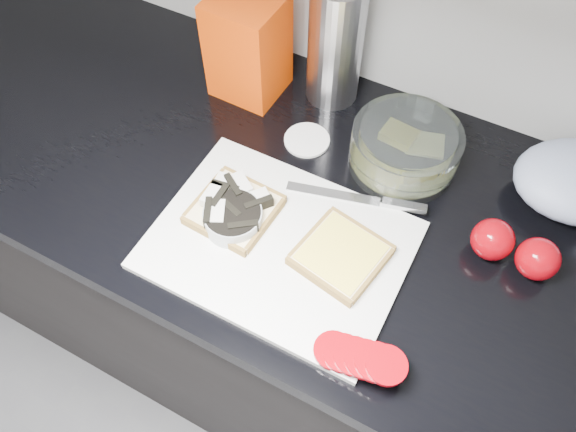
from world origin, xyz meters
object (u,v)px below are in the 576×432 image
object	(u,v)px
cutting_board	(279,245)
glass_bowl	(405,149)
bread_bag	(248,47)
steel_canister	(335,44)

from	to	relation	value
cutting_board	glass_bowl	xyz separation A→B (m)	(0.11, 0.26, 0.03)
glass_bowl	bread_bag	distance (m)	0.34
bread_bag	steel_canister	world-z (taller)	steel_canister
glass_bowl	steel_canister	distance (m)	0.23
cutting_board	glass_bowl	size ratio (longest dim) A/B	2.11
cutting_board	bread_bag	world-z (taller)	bread_bag
bread_bag	steel_canister	size ratio (longest dim) A/B	0.82
glass_bowl	bread_bag	world-z (taller)	bread_bag
cutting_board	steel_canister	distance (m)	0.38
cutting_board	steel_canister	bearing A→B (deg)	102.18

